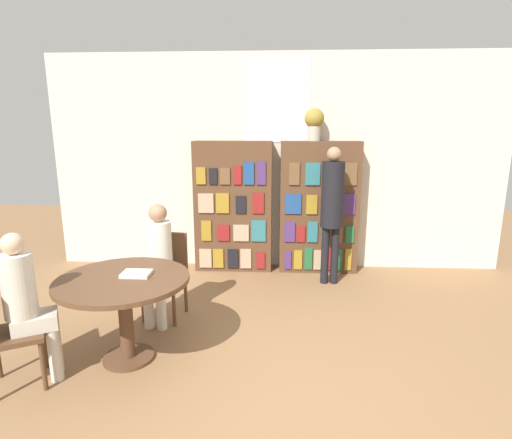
# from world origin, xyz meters

# --- Properties ---
(wall_back) EXTENTS (6.40, 0.07, 3.00)m
(wall_back) POSITION_xyz_m (0.00, 3.52, 1.51)
(wall_back) COLOR beige
(wall_back) RESTS_ON ground_plane
(bookshelf_left) EXTENTS (1.08, 0.34, 1.82)m
(bookshelf_left) POSITION_xyz_m (-0.60, 3.33, 0.91)
(bookshelf_left) COLOR brown
(bookshelf_left) RESTS_ON ground_plane
(bookshelf_right) EXTENTS (1.08, 0.34, 1.82)m
(bookshelf_right) POSITION_xyz_m (0.60, 3.33, 0.91)
(bookshelf_right) COLOR brown
(bookshelf_right) RESTS_ON ground_plane
(flower_vase) EXTENTS (0.26, 0.26, 0.43)m
(flower_vase) POSITION_xyz_m (0.50, 3.33, 2.07)
(flower_vase) COLOR #B7AD9E
(flower_vase) RESTS_ON bookshelf_right
(reading_table) EXTENTS (1.11, 1.11, 0.76)m
(reading_table) POSITION_xyz_m (-1.27, 0.93, 0.62)
(reading_table) COLOR brown
(reading_table) RESTS_ON ground_plane
(chair_near_camera) EXTENTS (0.54, 0.54, 0.90)m
(chair_near_camera) POSITION_xyz_m (-2.06, 0.50, 0.50)
(chair_near_camera) COLOR brown
(chair_near_camera) RESTS_ON ground_plane
(chair_left_side) EXTENTS (0.45, 0.45, 0.90)m
(chair_left_side) POSITION_xyz_m (-1.16, 1.82, 0.50)
(chair_left_side) COLOR brown
(chair_left_side) RESTS_ON ground_plane
(seated_reader_left) EXTENTS (0.29, 0.38, 1.25)m
(seated_reader_left) POSITION_xyz_m (-1.18, 1.64, 0.71)
(seated_reader_left) COLOR silver
(seated_reader_left) RESTS_ON ground_plane
(seated_reader_right) EXTENTS (0.40, 0.36, 1.23)m
(seated_reader_right) POSITION_xyz_m (-1.90, 0.59, 0.69)
(seated_reader_right) COLOR beige
(seated_reader_right) RESTS_ON ground_plane
(librarian_standing) EXTENTS (0.28, 0.55, 1.77)m
(librarian_standing) POSITION_xyz_m (0.71, 2.83, 1.07)
(librarian_standing) COLOR black
(librarian_standing) RESTS_ON ground_plane
(open_book_on_table) EXTENTS (0.24, 0.18, 0.03)m
(open_book_on_table) POSITION_xyz_m (-1.18, 0.99, 0.77)
(open_book_on_table) COLOR silver
(open_book_on_table) RESTS_ON reading_table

